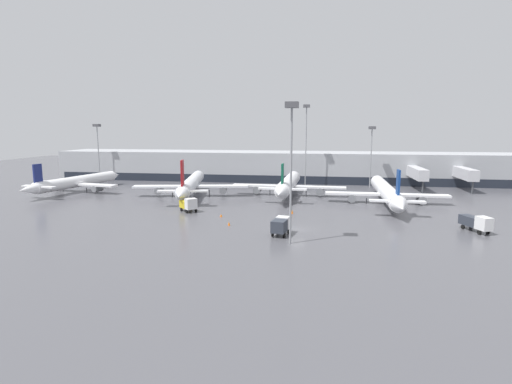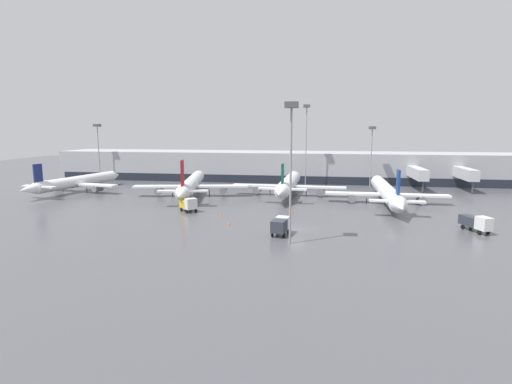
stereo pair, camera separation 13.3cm
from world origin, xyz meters
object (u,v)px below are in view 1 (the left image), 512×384
Objects in this scene: service_truck_0 at (189,204)px; traffic_cone_4 at (229,223)px; parked_jet_1 at (288,184)px; apron_light_mast_3 at (97,136)px; parked_jet_3 at (386,192)px; service_truck_2 at (281,225)px; traffic_cone_0 at (292,212)px; traffic_cone_3 at (184,191)px; parked_jet_2 at (76,182)px; parked_jet_0 at (191,184)px; apron_light_mast_0 at (291,134)px; apron_light_mast_2 at (306,124)px; service_truck_1 at (476,222)px; apron_light_mast_1 at (372,139)px; traffic_cone_2 at (221,215)px.

traffic_cone_4 is at bearing 3.00° from service_truck_0.
parked_jet_1 is 1.95× the size of apron_light_mast_3.
service_truck_0 is at bearing 112.32° from parked_jet_3.
apron_light_mast_3 is at bearing 58.91° from service_truck_2.
traffic_cone_0 is at bearing -171.21° from parked_jet_1.
traffic_cone_3 is (-26.93, 1.20, -2.47)m from parked_jet_1.
parked_jet_2 is at bearing 69.54° from service_truck_2.
parked_jet_0 reaches higher than traffic_cone_4.
parked_jet_0 is 31.55m from traffic_cone_4.
service_truck_0 is at bearing -174.30° from parked_jet_0.
parked_jet_0 is 49.32× the size of traffic_cone_3.
apron_light_mast_2 reaches higher than apron_light_mast_0.
service_truck_0 is 6.51× the size of traffic_cone_4.
traffic_cone_3 is 0.04× the size of apron_light_mast_3.
parked_jet_3 is at bearing 67.60° from service_truck_0.
parked_jet_3 is 36.33m from service_truck_2.
apron_light_mast_3 reaches higher than traffic_cone_4.
parked_jet_0 is at bearing -141.00° from apron_light_mast_2.
apron_light_mast_0 reaches higher than parked_jet_2.
parked_jet_1 is 52.50× the size of traffic_cone_4.
service_truck_1 is 9.23× the size of traffic_cone_4.
apron_light_mast_1 is (-0.67, 23.59, 10.88)m from parked_jet_3.
apron_light_mast_0 reaches higher than parked_jet_1.
apron_light_mast_1 reaches higher than parked_jet_1.
traffic_cone_2 is at bearing 115.15° from traffic_cone_4.
parked_jet_2 is at bearing -171.44° from traffic_cone_3.
traffic_cone_2 is 0.72× the size of traffic_cone_3.
traffic_cone_4 is (-39.64, -2.08, -1.22)m from service_truck_1.
traffic_cone_4 is at bearing -102.71° from apron_light_mast_2.
parked_jet_2 is 1.47× the size of apron_light_mast_2.
service_truck_1 is at bearing -155.32° from parked_jet_3.
apron_light_mast_0 reaches higher than traffic_cone_0.
traffic_cone_2 is at bearing -159.94° from parked_jet_0.
parked_jet_3 is 51.69× the size of traffic_cone_3.
parked_jet_0 is at bearing -154.12° from apron_light_mast_1.
parked_jet_3 is at bearing -82.51° from parked_jet_2.
service_truck_0 is 0.22× the size of apron_light_mast_0.
service_truck_1 is 0.27× the size of apron_light_mast_2.
service_truck_0 reaches higher than traffic_cone_0.
apron_light_mast_1 is at bearing 2.68° from parked_jet_3.
parked_jet_2 is 44.33× the size of traffic_cone_0.
service_truck_1 reaches higher than traffic_cone_0.
apron_light_mast_3 reaches higher than traffic_cone_2.
traffic_cone_0 is 41.35m from apron_light_mast_2.
parked_jet_1 is 44.14× the size of traffic_cone_3.
service_truck_0 reaches higher than traffic_cone_3.
traffic_cone_3 is (-3.83, 5.98, -2.60)m from parked_jet_0.
traffic_cone_3 is (-9.07, 23.54, -1.14)m from service_truck_0.
service_truck_1 is at bearing 3.00° from traffic_cone_4.
apron_light_mast_1 is at bearing 63.35° from traffic_cone_0.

